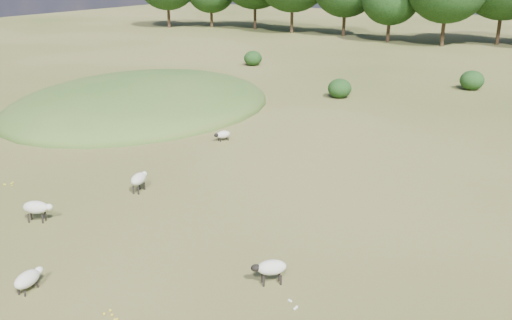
% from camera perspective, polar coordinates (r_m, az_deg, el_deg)
% --- Properties ---
extents(ground, '(160.00, 160.00, 0.00)m').
position_cam_1_polar(ground, '(40.32, 9.45, 5.51)').
color(ground, '#3A4B17').
rests_on(ground, ground).
extents(mound, '(16.00, 20.00, 4.00)m').
position_cam_1_polar(mound, '(39.95, -11.34, 5.27)').
color(mound, '#33561E').
rests_on(mound, ground).
extents(shrubs, '(22.00, 10.21, 1.50)m').
position_cam_1_polar(shrubs, '(47.55, 9.96, 8.42)').
color(shrubs, black).
rests_on(shrubs, ground).
extents(sheep_0, '(0.72, 1.20, 0.83)m').
position_cam_1_polar(sheep_0, '(24.82, -11.64, -1.86)').
color(sheep_0, beige).
rests_on(sheep_0, ground).
extents(sheep_1, '(0.61, 1.14, 0.64)m').
position_cam_1_polar(sheep_1, '(18.61, -21.85, -10.96)').
color(sheep_1, beige).
rests_on(sheep_1, ground).
extents(sheep_2, '(1.06, 0.99, 0.80)m').
position_cam_1_polar(sheep_2, '(17.57, 1.47, -10.71)').
color(sheep_2, beige).
rests_on(sheep_2, ground).
extents(sheep_3, '(1.20, 0.87, 0.84)m').
position_cam_1_polar(sheep_3, '(23.06, -21.10, -4.45)').
color(sheep_3, beige).
rests_on(sheep_3, ground).
extents(sheep_4, '(0.75, 1.02, 0.57)m').
position_cam_1_polar(sheep_4, '(31.44, -3.33, 2.56)').
color(sheep_4, beige).
rests_on(sheep_4, ground).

